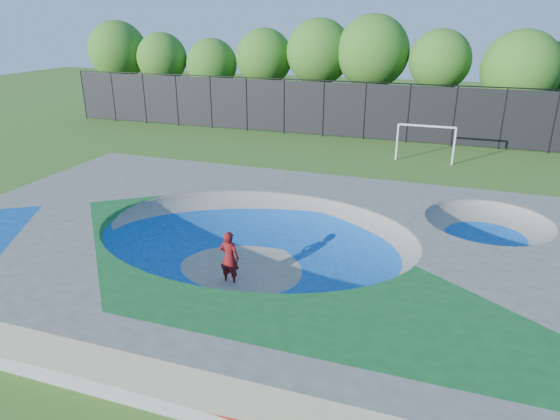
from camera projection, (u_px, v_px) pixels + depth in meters
The scene contains 7 objects.
ground at pixel (255, 269), 17.30m from camera, with size 120.00×120.00×0.00m, color #38621B.
skate_deck at pixel (255, 250), 17.03m from camera, with size 22.00×14.00×1.50m, color gray.
skater at pixel (229, 258), 16.08m from camera, with size 0.67×0.44×1.84m, color red.
skateboard at pixel (230, 282), 16.40m from camera, with size 0.78×0.22×0.05m, color black.
soccer_goal at pixel (426, 137), 29.59m from camera, with size 3.41×0.12×2.25m.
fence at pixel (365, 110), 35.06m from camera, with size 48.09×0.09×4.04m.
treeline at pixel (348, 60), 39.58m from camera, with size 51.99×7.31×8.50m.
Camera 1 is at (5.82, -14.27, 8.16)m, focal length 32.00 mm.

